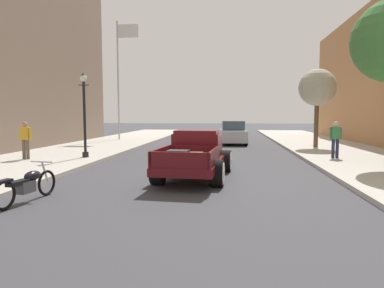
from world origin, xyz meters
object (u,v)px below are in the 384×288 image
at_px(car_background_silver, 233,133).
at_px(hotrod_truck_maroon, 197,154).
at_px(street_lamp_near, 84,108).
at_px(flagpole, 121,67).
at_px(pedestrian_sidewalk_right, 336,137).
at_px(pedestrian_sidewalk_left, 25,138).
at_px(street_tree_second, 317,88).
at_px(motorcycle_parked, 27,184).

bearing_deg(car_background_silver, hotrod_truck_maroon, -95.66).
relative_size(street_lamp_near, flagpole, 0.42).
distance_m(pedestrian_sidewalk_right, flagpole, 17.35).
distance_m(hotrod_truck_maroon, car_background_silver, 13.23).
distance_m(pedestrian_sidewalk_left, flagpole, 13.05).
height_order(car_background_silver, street_tree_second, street_tree_second).
relative_size(motorcycle_parked, street_lamp_near, 0.55).
bearing_deg(street_lamp_near, motorcycle_parked, -76.50).
relative_size(car_background_silver, street_lamp_near, 1.14).
relative_size(car_background_silver, street_tree_second, 0.94).
relative_size(motorcycle_parked, pedestrian_sidewalk_right, 1.28).
relative_size(motorcycle_parked, flagpole, 0.23).
distance_m(flagpole, street_tree_second, 14.64).
xyz_separation_m(motorcycle_parked, flagpole, (-3.66, 18.62, 5.33)).
distance_m(car_background_silver, street_tree_second, 6.67).
bearing_deg(pedestrian_sidewalk_right, car_background_silver, 117.68).
distance_m(car_background_silver, street_lamp_near, 11.93).
xyz_separation_m(pedestrian_sidewalk_left, flagpole, (0.41, 12.17, 4.68)).
distance_m(car_background_silver, flagpole, 10.13).
xyz_separation_m(pedestrian_sidewalk_right, street_tree_second, (0.43, 5.35, 2.60)).
distance_m(motorcycle_parked, street_tree_second, 17.32).
xyz_separation_m(motorcycle_parked, car_background_silver, (5.01, 17.10, 0.33)).
distance_m(hotrod_truck_maroon, pedestrian_sidewalk_left, 8.18).
distance_m(hotrod_truck_maroon, motorcycle_parked, 5.42).
bearing_deg(pedestrian_sidewalk_left, street_tree_second, 27.51).
bearing_deg(hotrod_truck_maroon, motorcycle_parked, -133.25).
xyz_separation_m(flagpole, street_tree_second, (13.66, -4.85, -2.09)).
bearing_deg(street_tree_second, pedestrian_sidewalk_left, -152.49).
height_order(pedestrian_sidewalk_left, street_tree_second, street_tree_second).
height_order(pedestrian_sidewalk_left, street_lamp_near, street_lamp_near).
bearing_deg(hotrod_truck_maroon, pedestrian_sidewalk_right, 37.38).
bearing_deg(pedestrian_sidewalk_right, motorcycle_parked, -138.66).
height_order(car_background_silver, flagpole, flagpole).
distance_m(street_lamp_near, street_tree_second, 13.44).
bearing_deg(flagpole, car_background_silver, -9.90).
bearing_deg(street_lamp_near, pedestrian_sidewalk_left, -156.63).
height_order(motorcycle_parked, flagpole, flagpole).
height_order(hotrod_truck_maroon, street_tree_second, street_tree_second).
distance_m(hotrod_truck_maroon, flagpole, 17.17).
height_order(pedestrian_sidewalk_left, pedestrian_sidewalk_right, same).
bearing_deg(flagpole, pedestrian_sidewalk_left, -91.95).
distance_m(hotrod_truck_maroon, street_tree_second, 12.03).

